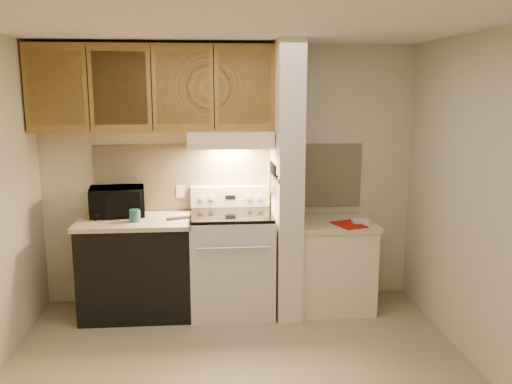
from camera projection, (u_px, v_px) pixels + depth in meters
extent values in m
plane|color=tan|center=(239.00, 372.00, 4.05)|extent=(3.60, 3.60, 0.00)
plane|color=white|center=(237.00, 24.00, 3.58)|extent=(3.60, 3.60, 0.00)
cube|color=beige|center=(230.00, 175.00, 5.28)|extent=(3.60, 2.50, 0.02)
cube|color=beige|center=(483.00, 204.00, 3.96)|extent=(0.02, 3.00, 2.50)
cube|color=beige|center=(230.00, 177.00, 5.27)|extent=(2.60, 0.02, 0.63)
cube|color=silver|center=(232.00, 264.00, 5.09)|extent=(0.76, 0.65, 0.92)
cube|color=black|center=(233.00, 271.00, 4.78)|extent=(0.50, 0.01, 0.30)
cylinder|color=silver|center=(233.00, 248.00, 4.70)|extent=(0.65, 0.02, 0.02)
cube|color=black|center=(231.00, 215.00, 5.00)|extent=(0.74, 0.64, 0.03)
cube|color=silver|center=(230.00, 196.00, 5.26)|extent=(0.76, 0.08, 0.20)
cube|color=black|center=(230.00, 197.00, 5.22)|extent=(0.10, 0.01, 0.04)
cylinder|color=silver|center=(201.00, 198.00, 5.19)|extent=(0.05, 0.02, 0.05)
cylinder|color=silver|center=(212.00, 198.00, 5.20)|extent=(0.05, 0.02, 0.05)
cylinder|color=silver|center=(249.00, 197.00, 5.23)|extent=(0.05, 0.02, 0.05)
cylinder|color=silver|center=(259.00, 197.00, 5.24)|extent=(0.05, 0.02, 0.05)
cube|color=black|center=(137.00, 269.00, 5.03)|extent=(1.00, 0.63, 0.87)
cube|color=beige|center=(135.00, 221.00, 4.95)|extent=(1.04, 0.67, 0.04)
cube|color=black|center=(179.00, 218.00, 4.94)|extent=(0.23, 0.15, 0.02)
cylinder|color=#23585A|center=(135.00, 216.00, 4.84)|extent=(0.11, 0.11, 0.11)
cube|color=#F2E5CE|center=(181.00, 191.00, 5.24)|extent=(0.08, 0.01, 0.12)
imported|color=black|center=(117.00, 201.00, 5.04)|extent=(0.54, 0.40, 0.27)
cube|color=white|center=(287.00, 180.00, 4.98)|extent=(0.22, 0.70, 2.50)
cube|color=olive|center=(274.00, 175.00, 4.96)|extent=(0.01, 0.70, 0.04)
cube|color=black|center=(274.00, 174.00, 4.91)|extent=(0.02, 0.42, 0.04)
cube|color=silver|center=(275.00, 188.00, 4.77)|extent=(0.01, 0.03, 0.16)
cylinder|color=black|center=(275.00, 171.00, 4.73)|extent=(0.02, 0.02, 0.10)
cube|color=silver|center=(274.00, 187.00, 4.86)|extent=(0.01, 0.04, 0.18)
cylinder|color=black|center=(274.00, 170.00, 4.81)|extent=(0.02, 0.02, 0.10)
cube|color=silver|center=(273.00, 187.00, 4.92)|extent=(0.01, 0.04, 0.20)
cylinder|color=black|center=(273.00, 168.00, 4.91)|extent=(0.02, 0.02, 0.10)
cube|color=silver|center=(272.00, 183.00, 5.00)|extent=(0.01, 0.04, 0.16)
cylinder|color=black|center=(272.00, 167.00, 4.99)|extent=(0.02, 0.02, 0.10)
cube|color=silver|center=(271.00, 183.00, 5.08)|extent=(0.01, 0.04, 0.18)
cylinder|color=black|center=(271.00, 166.00, 5.05)|extent=(0.02, 0.02, 0.10)
cube|color=gray|center=(270.00, 181.00, 5.14)|extent=(0.03, 0.10, 0.24)
cube|color=#F2E5CE|center=(333.00, 267.00, 5.18)|extent=(0.70, 0.60, 0.81)
cube|color=beige|center=(334.00, 224.00, 5.10)|extent=(0.74, 0.64, 0.04)
cube|color=#B2120A|center=(349.00, 225.00, 4.96)|extent=(0.31, 0.36, 0.01)
cube|color=white|center=(360.00, 222.00, 5.01)|extent=(0.15, 0.10, 0.04)
cube|color=#F2E5CE|center=(230.00, 139.00, 4.99)|extent=(0.78, 0.44, 0.15)
cube|color=#F2E5CE|center=(231.00, 146.00, 4.80)|extent=(0.78, 0.04, 0.06)
cube|color=olive|center=(153.00, 88.00, 4.89)|extent=(2.18, 0.33, 0.77)
cube|color=olive|center=(56.00, 88.00, 4.67)|extent=(0.46, 0.01, 0.63)
cube|color=black|center=(88.00, 88.00, 4.69)|extent=(0.01, 0.01, 0.73)
cube|color=olive|center=(120.00, 88.00, 4.71)|extent=(0.46, 0.01, 0.63)
cube|color=black|center=(152.00, 88.00, 4.74)|extent=(0.01, 0.01, 0.73)
cube|color=olive|center=(183.00, 88.00, 4.76)|extent=(0.46, 0.01, 0.63)
cube|color=black|center=(214.00, 88.00, 4.78)|extent=(0.01, 0.01, 0.73)
cube|color=olive|center=(245.00, 88.00, 4.81)|extent=(0.46, 0.01, 0.63)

